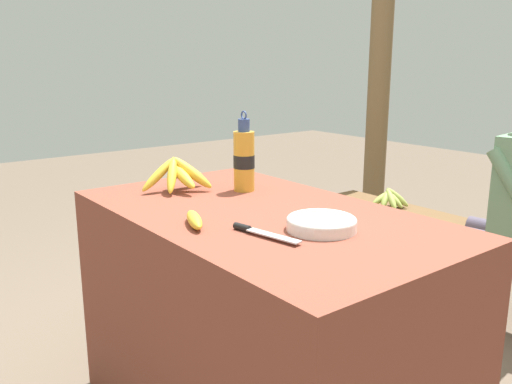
{
  "coord_description": "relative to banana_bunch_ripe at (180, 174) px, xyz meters",
  "views": [
    {
      "loc": [
        1.3,
        -1.03,
        1.26
      ],
      "look_at": [
        -0.09,
        0.05,
        0.83
      ],
      "focal_mm": 38.0,
      "sensor_mm": 36.0,
      "label": 1
    }
  ],
  "objects": [
    {
      "name": "support_post_near",
      "position": [
        -0.64,
        1.88,
        0.32
      ],
      "size": [
        0.14,
        0.14,
        2.35
      ],
      "color": "brown",
      "rests_on": "ground_plane"
    },
    {
      "name": "knife",
      "position": [
        0.58,
        -0.1,
        -0.05
      ],
      "size": [
        0.23,
        0.07,
        0.02
      ],
      "rotation": [
        0.0,
        0.0,
        0.18
      ],
      "color": "#BCBCC1",
      "rests_on": "market_counter"
    },
    {
      "name": "banana_bunch_ripe",
      "position": [
        0.0,
        0.0,
        0.0
      ],
      "size": [
        0.17,
        0.28,
        0.14
      ],
      "color": "#4C381E",
      "rests_on": "market_counter"
    },
    {
      "name": "serving_bowl",
      "position": [
        0.66,
        0.08,
        -0.04
      ],
      "size": [
        0.2,
        0.2,
        0.04
      ],
      "color": "white",
      "rests_on": "market_counter"
    },
    {
      "name": "wooden_bench",
      "position": [
        0.31,
        1.43,
        -0.47
      ],
      "size": [
        1.76,
        0.32,
        0.45
      ],
      "color": "brown",
      "rests_on": "ground_plane"
    },
    {
      "name": "banana_bunch_green",
      "position": [
        -0.15,
        1.43,
        -0.34
      ],
      "size": [
        0.15,
        0.23,
        0.12
      ],
      "color": "#4C381E",
      "rests_on": "wooden_bench"
    },
    {
      "name": "market_counter",
      "position": [
        0.41,
        0.06,
        -0.46
      ],
      "size": [
        1.28,
        0.74,
        0.79
      ],
      "color": "brown",
      "rests_on": "ground_plane"
    },
    {
      "name": "water_bottle",
      "position": [
        0.14,
        0.19,
        0.05
      ],
      "size": [
        0.08,
        0.08,
        0.29
      ],
      "color": "gold",
      "rests_on": "market_counter"
    },
    {
      "name": "loose_banana_front",
      "position": [
        0.41,
        -0.19,
        -0.05
      ],
      "size": [
        0.16,
        0.1,
        0.04
      ],
      "rotation": [
        0.0,
        0.0,
        -0.39
      ],
      "color": "gold",
      "rests_on": "market_counter"
    }
  ]
}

